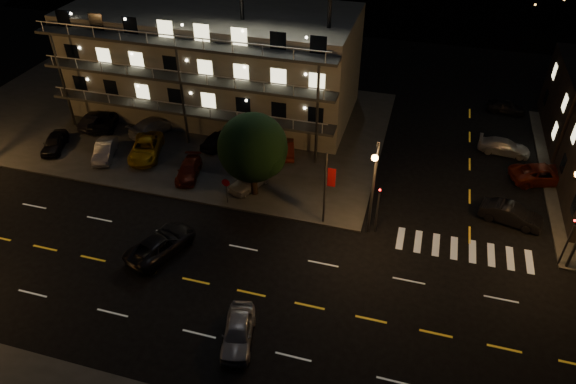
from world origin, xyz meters
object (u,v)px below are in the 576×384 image
(road_car_west, at_px, (161,244))
(tree, at_px, (252,149))
(lot_car_2, at_px, (146,148))
(lot_car_7, at_px, (154,125))
(road_car_east, at_px, (238,332))
(lot_car_4, at_px, (250,180))
(side_car_0, at_px, (511,214))

(road_car_west, bearing_deg, tree, -96.40)
(lot_car_2, relative_size, lot_car_7, 1.02)
(tree, bearing_deg, road_car_east, -74.88)
(tree, bearing_deg, lot_car_4, 127.25)
(road_car_east, bearing_deg, lot_car_7, 115.87)
(lot_car_7, height_order, road_car_west, lot_car_7)
(lot_car_2, bearing_deg, side_car_0, -18.39)
(lot_car_4, xyz_separation_m, road_car_east, (4.41, -14.88, -0.12))
(lot_car_4, bearing_deg, side_car_0, 26.39)
(road_car_east, bearing_deg, road_car_west, 132.22)
(lot_car_2, height_order, lot_car_7, lot_car_7)
(lot_car_2, bearing_deg, lot_car_7, 89.83)
(lot_car_4, height_order, lot_car_7, lot_car_7)
(tree, relative_size, lot_car_4, 1.74)
(road_car_west, bearing_deg, lot_car_7, -40.70)
(tree, distance_m, lot_car_2, 12.29)
(lot_car_4, bearing_deg, lot_car_2, -167.58)
(lot_car_4, xyz_separation_m, lot_car_7, (-12.05, 6.04, 0.06))
(tree, xyz_separation_m, lot_car_4, (-0.61, 0.80, -3.59))
(side_car_0, bearing_deg, lot_car_4, 107.08)
(lot_car_7, bearing_deg, road_car_east, 152.70)
(lot_car_4, bearing_deg, lot_car_7, 176.30)
(tree, relative_size, lot_car_2, 1.34)
(road_car_west, bearing_deg, lot_car_4, -91.17)
(lot_car_4, xyz_separation_m, side_car_0, (20.84, 1.27, -0.10))
(lot_car_7, relative_size, side_car_0, 1.15)
(tree, distance_m, lot_car_7, 14.81)
(lot_car_7, distance_m, side_car_0, 33.24)
(tree, xyz_separation_m, side_car_0, (20.23, 2.07, -3.69))
(lot_car_4, distance_m, lot_car_7, 13.48)
(lot_car_7, relative_size, road_car_east, 1.22)
(lot_car_7, height_order, road_car_east, lot_car_7)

